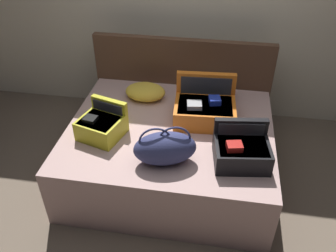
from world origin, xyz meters
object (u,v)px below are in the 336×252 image
hard_case_small (102,125)px  pillow_center_head (213,88)px  pillow_near_headboard (145,92)px  duffel_bag (165,148)px  hard_case_large (205,108)px  bed (170,151)px  hard_case_medium (241,150)px

hard_case_small → pillow_center_head: size_ratio=0.94×
hard_case_small → pillow_near_headboard: hard_case_small is taller
duffel_bag → hard_case_large: bearing=67.9°
hard_case_large → hard_case_small: bearing=-159.5°
pillow_near_headboard → duffel_bag: bearing=-68.7°
bed → pillow_near_headboard: (-0.32, 0.45, 0.36)m
hard_case_small → pillow_center_head: hard_case_small is taller
hard_case_small → pillow_near_headboard: bearing=86.0°
hard_case_medium → pillow_center_head: size_ratio=1.04×
pillow_near_headboard → pillow_center_head: (0.66, 0.14, 0.02)m
bed → hard_case_medium: (0.62, -0.35, 0.39)m
hard_case_small → duffel_bag: duffel_bag is taller
hard_case_large → pillow_center_head: size_ratio=1.27×
bed → hard_case_medium: 0.81m
duffel_bag → pillow_center_head: duffel_bag is taller
hard_case_small → pillow_center_head: (0.90, 0.79, -0.01)m
hard_case_small → pillow_near_headboard: 0.69m
bed → hard_case_large: (0.29, 0.18, 0.40)m
hard_case_medium → duffel_bag: bearing=-177.6°
hard_case_medium → duffel_bag: 0.60m
pillow_center_head → pillow_near_headboard: bearing=-168.1°
hard_case_medium → duffel_bag: duffel_bag is taller
hard_case_medium → duffel_bag: size_ratio=0.86×
bed → hard_case_large: 0.53m
bed → hard_case_large: size_ratio=3.20×
bed → hard_case_small: (-0.56, -0.20, 0.39)m
bed → hard_case_medium: bearing=-29.7°
pillow_near_headboard → pillow_center_head: size_ratio=0.89×
pillow_center_head → bed: bearing=-120.1°
hard_case_medium → pillow_near_headboard: 1.23m
hard_case_small → pillow_near_headboard: (0.24, 0.65, -0.03)m
duffel_bag → pillow_center_head: bearing=73.5°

